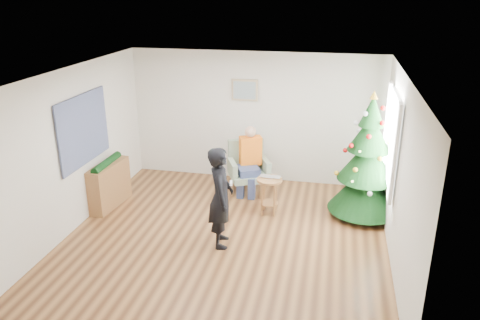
% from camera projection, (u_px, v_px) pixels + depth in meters
% --- Properties ---
extents(floor, '(5.00, 5.00, 0.00)m').
position_uv_depth(floor, '(226.00, 237.00, 7.46)').
color(floor, brown).
rests_on(floor, ground).
extents(ceiling, '(5.00, 5.00, 0.00)m').
position_uv_depth(ceiling, '(224.00, 74.00, 6.55)').
color(ceiling, white).
rests_on(ceiling, wall_back).
extents(wall_back, '(5.00, 0.00, 5.00)m').
position_uv_depth(wall_back, '(255.00, 117.00, 9.30)').
color(wall_back, silver).
rests_on(wall_back, floor).
extents(wall_front, '(5.00, 0.00, 5.00)m').
position_uv_depth(wall_front, '(167.00, 246.00, 4.72)').
color(wall_front, silver).
rests_on(wall_front, floor).
extents(wall_left, '(0.00, 5.00, 5.00)m').
position_uv_depth(wall_left, '(74.00, 149.00, 7.49)').
color(wall_left, silver).
rests_on(wall_left, floor).
extents(wall_right, '(0.00, 5.00, 5.00)m').
position_uv_depth(wall_right, '(399.00, 174.00, 6.52)').
color(wall_right, silver).
rests_on(wall_right, floor).
extents(window_panel, '(0.04, 1.30, 1.40)m').
position_uv_depth(window_panel, '(392.00, 138.00, 7.38)').
color(window_panel, white).
rests_on(window_panel, wall_right).
extents(curtains, '(0.05, 1.75, 1.50)m').
position_uv_depth(curtains, '(390.00, 138.00, 7.38)').
color(curtains, white).
rests_on(curtains, wall_right).
extents(christmas_tree, '(1.22, 1.22, 2.20)m').
position_uv_depth(christmas_tree, '(367.00, 162.00, 7.84)').
color(christmas_tree, '#3F2816').
rests_on(christmas_tree, floor).
extents(stool, '(0.44, 0.44, 0.65)m').
position_uv_depth(stool, '(269.00, 196.00, 8.13)').
color(stool, brown).
rests_on(stool, floor).
extents(laptop, '(0.37, 0.25, 0.03)m').
position_uv_depth(laptop, '(270.00, 178.00, 8.01)').
color(laptop, silver).
rests_on(laptop, stool).
extents(armchair, '(0.90, 0.89, 0.99)m').
position_uv_depth(armchair, '(248.00, 174.00, 9.01)').
color(armchair, gray).
rests_on(armchair, floor).
extents(seated_person, '(0.52, 0.66, 1.30)m').
position_uv_depth(seated_person, '(249.00, 160.00, 8.85)').
color(seated_person, navy).
rests_on(seated_person, armchair).
extents(standing_man, '(0.49, 0.64, 1.58)m').
position_uv_depth(standing_man, '(221.00, 197.00, 7.00)').
color(standing_man, black).
rests_on(standing_man, floor).
extents(game_controller, '(0.06, 0.13, 0.04)m').
position_uv_depth(game_controller, '(231.00, 183.00, 6.85)').
color(game_controller, white).
rests_on(game_controller, standing_man).
extents(console, '(0.40, 1.02, 0.80)m').
position_uv_depth(console, '(109.00, 185.00, 8.40)').
color(console, brown).
rests_on(console, floor).
extents(garland, '(0.14, 0.90, 0.14)m').
position_uv_depth(garland, '(107.00, 163.00, 8.26)').
color(garland, black).
rests_on(garland, console).
extents(tapestry, '(0.03, 1.50, 1.15)m').
position_uv_depth(tapestry, '(84.00, 129.00, 7.67)').
color(tapestry, black).
rests_on(tapestry, wall_left).
extents(framed_picture, '(0.52, 0.05, 0.42)m').
position_uv_depth(framed_picture, '(245.00, 90.00, 9.11)').
color(framed_picture, tan).
rests_on(framed_picture, wall_back).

